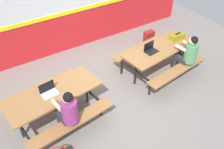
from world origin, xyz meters
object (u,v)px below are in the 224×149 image
at_px(toolbox_grey, 177,37).
at_px(picnic_table_right, 158,53).
at_px(student_nearer, 68,111).
at_px(laptop_silver, 49,91).
at_px(student_further, 188,53).
at_px(laptop_dark, 151,50).
at_px(backpack_dark, 149,38).
at_px(picnic_table_left, 54,99).

bearing_deg(toolbox_grey, picnic_table_right, -173.31).
distance_m(student_nearer, laptop_silver, 0.60).
height_order(picnic_table_right, laptop_silver, laptop_silver).
distance_m(picnic_table_right, laptop_silver, 2.89).
distance_m(student_nearer, student_further, 3.22).
distance_m(laptop_dark, backpack_dark, 1.61).
distance_m(picnic_table_left, laptop_dark, 2.56).
distance_m(laptop_silver, toolbox_grey, 3.56).
relative_size(picnic_table_right, toolbox_grey, 4.95).
bearing_deg(student_further, laptop_silver, 172.61).
distance_m(laptop_silver, backpack_dark, 3.81).
height_order(laptop_dark, toolbox_grey, laptop_dark).
relative_size(picnic_table_left, laptop_silver, 5.77).
distance_m(student_further, toolbox_grey, 0.63).
bearing_deg(toolbox_grey, laptop_dark, -175.58).
distance_m(toolbox_grey, backpack_dark, 1.24).
xyz_separation_m(picnic_table_left, student_nearer, (0.07, -0.55, 0.13)).
xyz_separation_m(student_further, laptop_silver, (-3.35, 0.43, 0.08)).
bearing_deg(backpack_dark, laptop_silver, -160.75).
bearing_deg(laptop_silver, student_further, -7.39).
bearing_deg(picnic_table_left, backpack_dark, 20.00).
height_order(picnic_table_left, student_nearer, student_nearer).
bearing_deg(picnic_table_left, laptop_silver, 153.22).
relative_size(student_nearer, student_further, 1.00).
relative_size(picnic_table_left, toolbox_grey, 4.95).
height_order(student_nearer, laptop_dark, student_nearer).
xyz_separation_m(toolbox_grey, backpack_dark, (0.01, 1.09, -0.60)).
height_order(student_further, toolbox_grey, student_further).
xyz_separation_m(picnic_table_left, laptop_dark, (2.55, 0.11, 0.21)).
xyz_separation_m(student_nearer, toolbox_grey, (3.42, 0.73, 0.10)).
relative_size(toolbox_grey, backpack_dark, 0.91).
distance_m(student_further, laptop_silver, 3.38).
xyz_separation_m(picnic_table_right, student_nearer, (-2.75, -0.65, 0.13)).
relative_size(student_further, laptop_dark, 3.51).
height_order(picnic_table_left, student_further, student_further).
xyz_separation_m(picnic_table_right, student_further, (0.47, -0.51, 0.13)).
distance_m(laptop_dark, toolbox_grey, 0.94).
xyz_separation_m(picnic_table_left, laptop_silver, (-0.06, 0.03, 0.21)).
bearing_deg(laptop_dark, backpack_dark, 50.83).
bearing_deg(laptop_silver, student_nearer, -77.56).
relative_size(student_nearer, toolbox_grey, 3.02).
bearing_deg(laptop_dark, toolbox_grey, 4.42).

